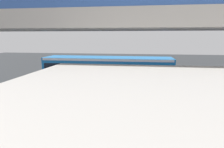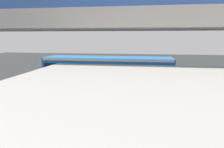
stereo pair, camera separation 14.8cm
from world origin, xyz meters
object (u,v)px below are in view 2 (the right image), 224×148
(parked_van, at_px, (157,98))
(pedestrian, at_px, (109,71))
(bicycle_orange, at_px, (191,92))
(city_bus, at_px, (108,71))
(traffic_sign, at_px, (135,65))

(parked_van, distance_m, pedestrian, 11.87)
(parked_van, distance_m, bicycle_orange, 5.74)
(city_bus, height_order, pedestrian, city_bus)
(city_bus, bearing_deg, traffic_sign, -117.50)
(city_bus, xyz_separation_m, traffic_sign, (-2.31, -4.44, 0.01))
(pedestrian, height_order, traffic_sign, traffic_sign)
(city_bus, xyz_separation_m, parked_van, (-4.01, 5.41, -0.70))
(city_bus, relative_size, traffic_sign, 4.12)
(bicycle_orange, bearing_deg, city_bus, -5.85)
(bicycle_orange, bearing_deg, traffic_sign, -46.35)
(bicycle_orange, relative_size, traffic_sign, 0.63)
(parked_van, bearing_deg, traffic_sign, -80.19)
(pedestrian, relative_size, traffic_sign, 0.64)
(city_bus, relative_size, parked_van, 2.40)
(parked_van, height_order, bicycle_orange, parked_van)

